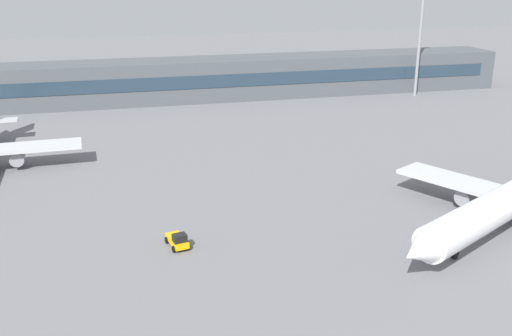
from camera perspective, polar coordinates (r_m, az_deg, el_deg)
ground_plane at (r=77.94m, az=-0.53°, el=-2.13°), size 400.00×400.00×0.00m
terminal_building at (r=133.24m, az=-6.83°, el=8.61°), size 150.68×12.13×9.00m
baggage_tug_yellow at (r=62.49m, az=-7.69°, el=-7.05°), size 2.40×3.83×1.75m
floodlight_tower_west at (r=140.39m, az=15.86°, el=12.92°), size 3.20×0.80×26.08m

